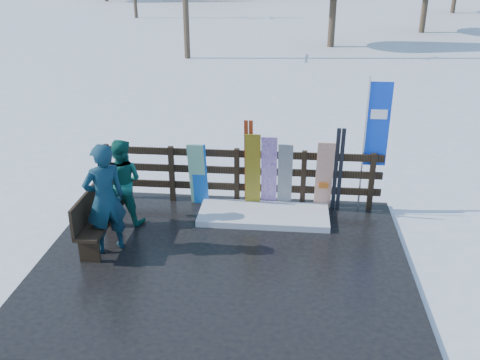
# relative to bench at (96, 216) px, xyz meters

# --- Properties ---
(ground) EXTENTS (700.00, 700.00, 0.00)m
(ground) POSITION_rel_bench_xyz_m (2.22, -0.38, -0.60)
(ground) COLOR white
(ground) RESTS_ON ground
(deck) EXTENTS (6.00, 5.00, 0.08)m
(deck) POSITION_rel_bench_xyz_m (2.22, -0.38, -0.56)
(deck) COLOR black
(deck) RESTS_ON ground
(fence) EXTENTS (5.60, 0.10, 1.15)m
(fence) POSITION_rel_bench_xyz_m (2.22, 1.82, 0.14)
(fence) COLOR black
(fence) RESTS_ON deck
(snow_patch) EXTENTS (2.44, 1.00, 0.12)m
(snow_patch) POSITION_rel_bench_xyz_m (2.79, 1.22, -0.46)
(snow_patch) COLOR white
(snow_patch) RESTS_ON deck
(bench) EXTENTS (0.41, 1.50, 0.97)m
(bench) POSITION_rel_bench_xyz_m (0.00, 0.00, 0.00)
(bench) COLOR black
(bench) RESTS_ON deck
(snowboard_0) EXTENTS (0.29, 0.30, 1.34)m
(snowboard_0) POSITION_rel_bench_xyz_m (1.52, 1.60, 0.16)
(snowboard_0) COLOR blue
(snowboard_0) RESTS_ON deck
(snowboard_1) EXTENTS (0.32, 0.35, 1.35)m
(snowboard_1) POSITION_rel_bench_xyz_m (1.47, 1.60, 0.16)
(snowboard_1) COLOR white
(snowboard_1) RESTS_ON deck
(snowboard_2) EXTENTS (0.29, 0.20, 1.56)m
(snowboard_2) POSITION_rel_bench_xyz_m (2.55, 1.60, 0.26)
(snowboard_2) COLOR yellow
(snowboard_2) RESTS_ON deck
(snowboard_3) EXTENTS (0.30, 0.40, 1.55)m
(snowboard_3) POSITION_rel_bench_xyz_m (2.86, 1.60, 0.26)
(snowboard_3) COLOR silver
(snowboard_3) RESTS_ON deck
(snowboard_4) EXTENTS (0.27, 0.36, 1.40)m
(snowboard_4) POSITION_rel_bench_xyz_m (3.16, 1.60, 0.19)
(snowboard_4) COLOR black
(snowboard_4) RESTS_ON deck
(snowboard_5) EXTENTS (0.32, 0.36, 1.47)m
(snowboard_5) POSITION_rel_bench_xyz_m (3.90, 1.60, 0.22)
(snowboard_5) COLOR silver
(snowboard_5) RESTS_ON deck
(ski_pair_a) EXTENTS (0.16, 0.26, 1.81)m
(ski_pair_a) POSITION_rel_bench_xyz_m (2.46, 1.67, 0.39)
(ski_pair_a) COLOR #A33314
(ski_pair_a) RESTS_ON deck
(ski_pair_b) EXTENTS (0.16, 0.19, 1.70)m
(ski_pair_b) POSITION_rel_bench_xyz_m (4.15, 1.67, 0.33)
(ski_pair_b) COLOR black
(ski_pair_b) RESTS_ON deck
(rental_flag) EXTENTS (0.45, 0.04, 2.60)m
(rental_flag) POSITION_rel_bench_xyz_m (4.78, 1.87, 1.09)
(rental_flag) COLOR silver
(rental_flag) RESTS_ON deck
(person_front) EXTENTS (0.82, 0.78, 1.89)m
(person_front) POSITION_rel_bench_xyz_m (0.26, -0.19, 0.43)
(person_front) COLOR #124148
(person_front) RESTS_ON deck
(person_back) EXTENTS (0.82, 0.65, 1.61)m
(person_back) POSITION_rel_bench_xyz_m (0.22, 0.81, 0.29)
(person_back) COLOR #115749
(person_back) RESTS_ON deck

